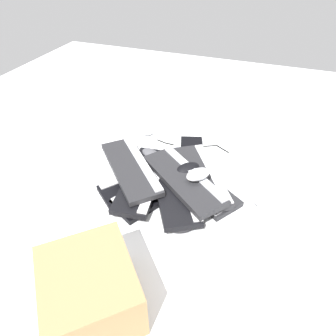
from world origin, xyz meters
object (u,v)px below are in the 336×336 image
Objects in this scene: keyboard_0 at (195,183)px; keyboard_3 at (148,180)px; mouse_4 at (261,197)px; keyboard_7 at (184,179)px; keyboard_6 at (144,179)px; cardboard_box at (90,290)px; mouse_5 at (144,130)px; keyboard_9 at (131,168)px; mouse_2 at (188,168)px; keyboard_1 at (187,163)px; mouse_1 at (180,226)px; mouse_3 at (151,154)px; keyboard_4 at (160,188)px; keyboard_5 at (174,188)px; keyboard_8 at (201,175)px; mouse_0 at (198,174)px; keyboard_2 at (158,164)px.

keyboard_3 is at bearing -165.04° from keyboard_0.
keyboard_7 is at bearing 101.54° from mouse_4.
mouse_4 is at bearing 9.97° from keyboard_6.
keyboard_6 is 0.56m from cardboard_box.
mouse_5 is at bearing 116.14° from keyboard_3.
keyboard_9 is 3.82× the size of mouse_2.
keyboard_7 is at bearing 1.75° from keyboard_9.
mouse_1 is (0.09, -0.40, 0.01)m from keyboard_1.
keyboard_3 is at bearing 135.30° from mouse_3.
mouse_4 is at bearing 131.62° from mouse_2.
keyboard_0 is 0.16m from keyboard_4.
keyboard_5 and keyboard_6 have the same top height.
mouse_2 is (0.03, 0.11, 0.04)m from keyboard_5.
keyboard_4 is at bearing -163.69° from keyboard_7.
mouse_3 is at bearing 99.09° from cardboard_box.
keyboard_1 is 1.06× the size of keyboard_7.
keyboard_7 is (0.17, -0.00, 0.06)m from keyboard_3.
mouse_5 reaches higher than keyboard_1.
mouse_1 is at bearing -90.21° from keyboard_8.
keyboard_5 is at bearing -3.69° from keyboard_6.
keyboard_8 is at bearing 56.73° from keyboard_7.
keyboard_5 is 0.55m from cardboard_box.
mouse_3 is 0.55m from mouse_4.
mouse_3 is at bearing 134.63° from keyboard_5.
keyboard_4 is 0.48m from mouse_5.
mouse_5 is at bearing 122.10° from keyboard_4.
keyboard_7 is 0.34m from mouse_4.
mouse_0 is (0.10, -0.18, 0.10)m from keyboard_1.
mouse_2 reaches higher than keyboard_8.
keyboard_4 is at bearing 151.60° from mouse_3.
cardboard_box is (-0.07, -0.54, 0.05)m from keyboard_5.
keyboard_4 is at bearing 1.23° from keyboard_6.
mouse_0 reaches higher than keyboard_8.
mouse_0 is 0.09m from mouse_2.
keyboard_8 is at bearing -136.51° from mouse_0.
keyboard_4 is at bearing 170.82° from keyboard_5.
keyboard_4 is at bearing -1.91° from mouse_2.
mouse_3 is at bearing 160.92° from keyboard_0.
keyboard_8 is at bearing 55.56° from keyboard_5.
keyboard_8 is at bearing -12.40° from keyboard_2.
keyboard_1 is at bearing 158.45° from mouse_5.
keyboard_0 and keyboard_3 have the same top height.
cardboard_box reaches higher than keyboard_4.
keyboard_9 is 1.49× the size of cardboard_box.
keyboard_7 reaches higher than keyboard_5.
keyboard_4 is 1.00× the size of keyboard_5.
keyboard_2 is 0.73m from cardboard_box.
mouse_0 is (0.23, -0.13, 0.10)m from keyboard_2.
keyboard_3 is at bearing 111.86° from mouse_1.
keyboard_2 is 0.31m from mouse_5.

